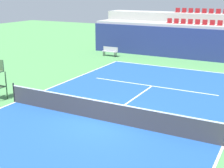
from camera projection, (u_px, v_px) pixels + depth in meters
name	position (u px, v px, depth m)	size (l,w,h in m)	color
ground_plane	(102.00, 121.00, 14.87)	(80.00, 80.00, 0.00)	#4C8C4C
court_surface	(102.00, 121.00, 14.87)	(11.00, 24.00, 0.01)	#1E4C99
baseline_far	(178.00, 68.00, 24.98)	(11.00, 0.10, 0.00)	white
sideline_left	(15.00, 102.00, 17.34)	(0.10, 24.00, 0.00)	white
sideline_right	(223.00, 146.00, 12.40)	(0.10, 24.00, 0.00)	white
service_line_far	(152.00, 86.00, 20.28)	(8.26, 0.10, 0.00)	white
centre_service_line	(131.00, 101.00, 17.57)	(0.10, 6.40, 0.00)	white
back_wall	(192.00, 44.00, 27.83)	(19.49, 0.30, 2.73)	navy
stands_tier_lower	(196.00, 41.00, 28.94)	(19.49, 2.40, 2.96)	#9E9E99
stands_tier_upper	(202.00, 33.00, 30.86)	(19.49, 2.40, 3.81)	#9E9E99
seating_row_lower	(197.00, 23.00, 28.57)	(5.66, 0.44, 0.44)	maroon
seating_row_upper	(204.00, 12.00, 30.37)	(5.66, 0.44, 0.44)	maroon
tennis_net	(102.00, 111.00, 14.73)	(11.08, 0.08, 1.07)	black
player_bench	(110.00, 51.00, 29.55)	(1.50, 0.40, 0.85)	#99999E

